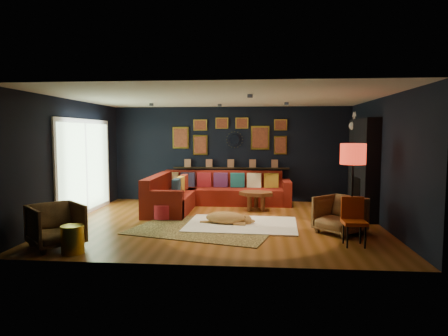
# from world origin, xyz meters

# --- Properties ---
(floor) EXTENTS (6.50, 6.50, 0.00)m
(floor) POSITION_xyz_m (0.00, 0.00, 0.00)
(floor) COLOR brown
(floor) RESTS_ON ground
(room_walls) EXTENTS (6.50, 6.50, 6.50)m
(room_walls) POSITION_xyz_m (0.00, 0.00, 1.59)
(room_walls) COLOR black
(room_walls) RESTS_ON ground
(sectional) EXTENTS (3.41, 2.69, 0.86)m
(sectional) POSITION_xyz_m (-0.61, 1.81, 0.32)
(sectional) COLOR maroon
(sectional) RESTS_ON ground
(ledge) EXTENTS (3.20, 0.12, 0.04)m
(ledge) POSITION_xyz_m (0.00, 2.68, 0.92)
(ledge) COLOR black
(ledge) RESTS_ON room_walls
(gallery_wall) EXTENTS (3.15, 0.04, 1.02)m
(gallery_wall) POSITION_xyz_m (-0.01, 2.72, 1.81)
(gallery_wall) COLOR gold
(gallery_wall) RESTS_ON room_walls
(sunburst_mirror) EXTENTS (0.47, 0.16, 0.47)m
(sunburst_mirror) POSITION_xyz_m (0.10, 2.72, 1.70)
(sunburst_mirror) COLOR silver
(sunburst_mirror) RESTS_ON room_walls
(fireplace) EXTENTS (0.31, 1.60, 2.20)m
(fireplace) POSITION_xyz_m (3.09, 0.90, 1.02)
(fireplace) COLOR black
(fireplace) RESTS_ON ground
(deer_head) EXTENTS (0.50, 0.28, 0.45)m
(deer_head) POSITION_xyz_m (3.14, 1.40, 2.05)
(deer_head) COLOR white
(deer_head) RESTS_ON fireplace
(sliding_door) EXTENTS (0.06, 2.80, 2.20)m
(sliding_door) POSITION_xyz_m (-3.22, 0.60, 1.10)
(sliding_door) COLOR white
(sliding_door) RESTS_ON ground
(ceiling_spots) EXTENTS (3.30, 2.50, 0.06)m
(ceiling_spots) POSITION_xyz_m (-0.00, 0.80, 2.56)
(ceiling_spots) COLOR black
(ceiling_spots) RESTS_ON room_walls
(shag_rug) EXTENTS (2.30, 1.73, 0.03)m
(shag_rug) POSITION_xyz_m (0.43, -0.20, 0.02)
(shag_rug) COLOR white
(shag_rug) RESTS_ON ground
(leopard_rug) EXTENTS (3.09, 2.55, 0.02)m
(leopard_rug) POSITION_xyz_m (-0.29, -0.59, 0.01)
(leopard_rug) COLOR tan
(leopard_rug) RESTS_ON ground
(coffee_table) EXTENTS (0.96, 0.79, 0.43)m
(coffee_table) POSITION_xyz_m (0.71, 1.39, 0.37)
(coffee_table) COLOR brown
(coffee_table) RESTS_ON shag_rug
(pouf) EXTENTS (0.46, 0.46, 0.30)m
(pouf) POSITION_xyz_m (-1.30, 0.20, 0.18)
(pouf) COLOR #A61B25
(pouf) RESTS_ON shag_rug
(armchair_left) EXTENTS (1.05, 1.06, 0.79)m
(armchair_left) POSITION_xyz_m (-2.55, -2.05, 0.40)
(armchair_left) COLOR #BB8349
(armchair_left) RESTS_ON ground
(armchair_right) EXTENTS (1.03, 1.03, 0.77)m
(armchair_right) POSITION_xyz_m (2.29, -0.73, 0.39)
(armchair_right) COLOR #BB8349
(armchair_right) RESTS_ON ground
(gold_stool) EXTENTS (0.35, 0.35, 0.44)m
(gold_stool) POSITION_xyz_m (-2.13, -2.35, 0.22)
(gold_stool) COLOR gold
(gold_stool) RESTS_ON ground
(orange_chair) EXTENTS (0.38, 0.38, 0.80)m
(orange_chair) POSITION_xyz_m (2.36, -1.49, 0.47)
(orange_chair) COLOR black
(orange_chair) RESTS_ON ground
(floor_lamp) EXTENTS (0.46, 0.46, 1.69)m
(floor_lamp) POSITION_xyz_m (2.50, -0.72, 1.42)
(floor_lamp) COLOR black
(floor_lamp) RESTS_ON ground
(dog) EXTENTS (1.19, 0.67, 0.36)m
(dog) POSITION_xyz_m (0.11, -0.20, 0.19)
(dog) COLOR #AD7646
(dog) RESTS_ON leopard_rug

